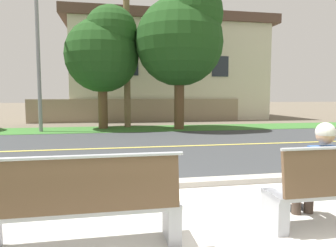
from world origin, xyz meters
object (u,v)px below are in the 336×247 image
at_px(bench_left, 83,206).
at_px(shade_tree_centre, 182,35).
at_px(shade_tree_left, 104,50).
at_px(streetlamp, 39,42).
at_px(seated_person_blue, 318,169).

bearing_deg(bench_left, shade_tree_centre, 71.73).
bearing_deg(shade_tree_left, streetlamp, -168.23).
height_order(bench_left, streetlamp, streetlamp).
xyz_separation_m(bench_left, seated_person_blue, (2.76, 0.17, 0.21)).
xyz_separation_m(shade_tree_left, shade_tree_centre, (3.59, -0.92, 0.63)).
xyz_separation_m(bench_left, shade_tree_centre, (3.62, 10.96, 3.93)).
relative_size(seated_person_blue, shade_tree_centre, 0.19).
relative_size(streetlamp, shade_tree_centre, 1.02).
height_order(bench_left, seated_person_blue, seated_person_blue).
distance_m(bench_left, seated_person_blue, 2.77).
distance_m(seated_person_blue, shade_tree_left, 12.41).
distance_m(bench_left, shade_tree_left, 12.33).
bearing_deg(streetlamp, shade_tree_centre, -3.01).
bearing_deg(streetlamp, bench_left, -76.23).
bearing_deg(bench_left, seated_person_blue, 3.58).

